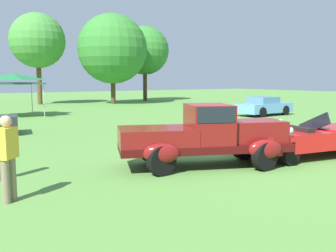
{
  "coord_description": "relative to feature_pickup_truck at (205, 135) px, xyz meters",
  "views": [
    {
      "loc": [
        -7.12,
        -7.66,
        2.37
      ],
      "look_at": [
        -1.05,
        1.24,
        1.01
      ],
      "focal_mm": 39.71,
      "sensor_mm": 36.0,
      "label": 1
    }
  ],
  "objects": [
    {
      "name": "ground_plane",
      "position": [
        0.69,
        0.03,
        -0.87
      ],
      "size": [
        120.0,
        120.0,
        0.0
      ],
      "primitive_type": "plane",
      "color": "#568C3D"
    },
    {
      "name": "feature_pickup_truck",
      "position": [
        0.0,
        0.0,
        0.0
      ],
      "size": [
        4.77,
        3.16,
        1.7
      ],
      "color": "#400B0B",
      "rests_on": "ground_plane"
    },
    {
      "name": "neighbor_convertible",
      "position": [
        3.6,
        -0.74,
        -0.29
      ],
      "size": [
        4.64,
        2.49,
        1.4
      ],
      "color": "red",
      "rests_on": "ground_plane"
    },
    {
      "name": "show_car_skyblue",
      "position": [
        12.5,
        8.89,
        -0.27
      ],
      "size": [
        3.99,
        1.86,
        1.22
      ],
      "color": "#669EDB",
      "rests_on": "ground_plane"
    },
    {
      "name": "spectator_between_cars",
      "position": [
        -5.04,
        -0.13,
        0.04
      ],
      "size": [
        0.45,
        0.45,
        1.69
      ],
      "color": "#7F7056",
      "rests_on": "ground_plane"
    },
    {
      "name": "canopy_tent_left_field",
      "position": [
        -1.22,
        17.27,
        1.55
      ],
      "size": [
        3.19,
        3.19,
        2.71
      ],
      "color": "#B7B7BC",
      "rests_on": "ground_plane"
    },
    {
      "name": "treeline_far_left",
      "position": [
        3.35,
        28.16,
        5.03
      ],
      "size": [
        5.06,
        5.06,
        8.45
      ],
      "color": "brown",
      "rests_on": "ground_plane"
    },
    {
      "name": "treeline_mid_left",
      "position": [
        9.42,
        24.98,
        4.35
      ],
      "size": [
        6.61,
        6.61,
        8.53
      ],
      "color": "#47331E",
      "rests_on": "ground_plane"
    },
    {
      "name": "treeline_center",
      "position": [
        14.67,
        27.79,
        4.59
      ],
      "size": [
        5.26,
        5.26,
        8.11
      ],
      "color": "#47331E",
      "rests_on": "ground_plane"
    }
  ]
}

